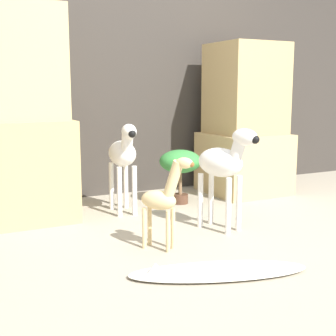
{
  "coord_description": "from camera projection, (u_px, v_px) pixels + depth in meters",
  "views": [
    {
      "loc": [
        -1.54,
        -2.23,
        0.94
      ],
      "look_at": [
        -0.06,
        0.71,
        0.38
      ],
      "focal_mm": 50.0,
      "sensor_mm": 36.0,
      "label": 1
    }
  ],
  "objects": [
    {
      "name": "ground_plane",
      "position": [
        230.0,
        248.0,
        2.8
      ],
      "size": [
        14.0,
        14.0,
        0.0
      ],
      "primitive_type": "plane",
      "color": "#9E937F"
    },
    {
      "name": "wall_back",
      "position": [
        123.0,
        71.0,
        4.14
      ],
      "size": [
        6.4,
        0.08,
        2.2
      ],
      "color": "#38332D",
      "rests_on": "ground_plane"
    },
    {
      "name": "rock_pillar_left",
      "position": [
        21.0,
        122.0,
        3.33
      ],
      "size": [
        0.66,
        0.66,
        1.51
      ],
      "color": "tan",
      "rests_on": "ground_plane"
    },
    {
      "name": "rock_pillar_right",
      "position": [
        245.0,
        125.0,
        4.21
      ],
      "size": [
        0.66,
        0.66,
        1.34
      ],
      "color": "tan",
      "rests_on": "ground_plane"
    },
    {
      "name": "zebra_right",
      "position": [
        224.0,
        163.0,
        3.09
      ],
      "size": [
        0.29,
        0.47,
        0.69
      ],
      "color": "white",
      "rests_on": "ground_plane"
    },
    {
      "name": "zebra_left",
      "position": [
        123.0,
        154.0,
        3.51
      ],
      "size": [
        0.23,
        0.47,
        0.69
      ],
      "color": "white",
      "rests_on": "ground_plane"
    },
    {
      "name": "giraffe_figurine",
      "position": [
        163.0,
        197.0,
        2.72
      ],
      "size": [
        0.27,
        0.31,
        0.56
      ],
      "color": "#E0C184",
      "rests_on": "ground_plane"
    },
    {
      "name": "potted_palm_front",
      "position": [
        180.0,
        164.0,
        3.84
      ],
      "size": [
        0.34,
        0.34,
        0.45
      ],
      "color": "#513323",
      "rests_on": "ground_plane"
    },
    {
      "name": "surfboard",
      "position": [
        216.0,
        271.0,
        2.4
      ],
      "size": [
        0.97,
        0.56,
        0.08
      ],
      "color": "silver",
      "rests_on": "ground_plane"
    }
  ]
}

